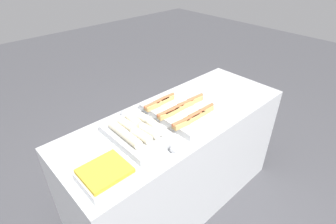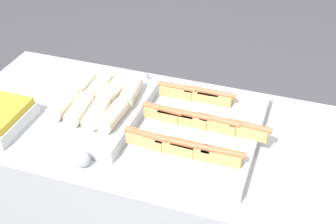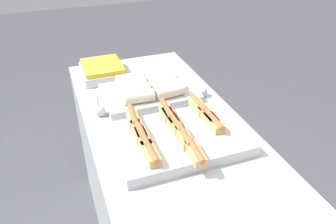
# 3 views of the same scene
# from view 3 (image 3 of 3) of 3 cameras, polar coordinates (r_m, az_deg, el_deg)

# --- Properties ---
(counter) EXTENTS (1.84, 0.70, 0.93)m
(counter) POSITION_cam_3_polar(r_m,az_deg,el_deg) (1.71, 1.34, -17.61)
(counter) COLOR silver
(counter) RESTS_ON ground_plane
(tray_hotdogs) EXTENTS (0.46, 0.53, 0.10)m
(tray_hotdogs) POSITION_cam_3_polar(r_m,az_deg,el_deg) (1.35, 1.69, -4.18)
(tray_hotdogs) COLOR silver
(tray_hotdogs) RESTS_ON counter
(tray_wraps) EXTENTS (0.31, 0.46, 0.11)m
(tray_wraps) POSITION_cam_3_polar(r_m,az_deg,el_deg) (1.66, -3.27, 3.63)
(tray_wraps) COLOR silver
(tray_wraps) RESTS_ON counter
(tray_side_front) EXTENTS (0.27, 0.23, 0.07)m
(tray_side_front) POSITION_cam_3_polar(r_m,az_deg,el_deg) (1.94, -11.32, 7.16)
(tray_side_front) COLOR silver
(tray_side_front) RESTS_ON counter
(serving_spoon_near) EXTENTS (0.22, 0.05, 0.05)m
(serving_spoon_near) POSITION_cam_3_polar(r_m,az_deg,el_deg) (1.57, -11.76, 0.31)
(serving_spoon_near) COLOR #B2B5BA
(serving_spoon_near) RESTS_ON counter
(serving_spoon_far) EXTENTS (0.22, 0.05, 0.05)m
(serving_spoon_far) POSITION_cam_3_polar(r_m,az_deg,el_deg) (1.71, 5.85, 3.59)
(serving_spoon_far) COLOR #B2B5BA
(serving_spoon_far) RESTS_ON counter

